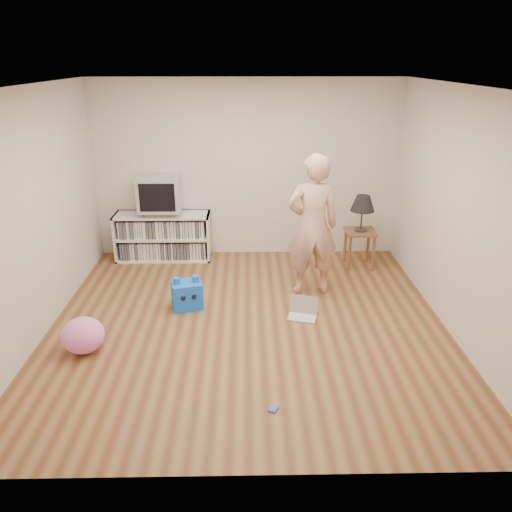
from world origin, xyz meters
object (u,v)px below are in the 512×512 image
object	(u,v)px
media_unit	(163,236)
plush_pink	(83,335)
table_lamp	(363,204)
crt_tv	(160,193)
side_table	(360,239)
person	(312,226)
plush_blue	(187,295)
dvd_deck	(161,212)
laptop	(303,311)

from	to	relation	value
media_unit	plush_pink	distance (m)	2.63
table_lamp	plush_pink	size ratio (longest dim) A/B	1.17
crt_tv	side_table	distance (m)	2.96
crt_tv	person	world-z (taller)	person
table_lamp	plush_blue	world-z (taller)	table_lamp
dvd_deck	table_lamp	xyz separation A→B (m)	(2.88, -0.37, 0.21)
media_unit	table_lamp	bearing A→B (deg)	-7.63
dvd_deck	table_lamp	size ratio (longest dim) A/B	0.87
media_unit	laptop	xyz separation A→B (m)	(1.91, -1.87, -0.29)
crt_tv	person	xyz separation A→B (m)	(2.07, -1.19, -0.12)
plush_blue	dvd_deck	bearing A→B (deg)	93.46
media_unit	laptop	distance (m)	2.69
media_unit	plush_blue	distance (m)	1.72
media_unit	side_table	world-z (taller)	media_unit
crt_tv	plush_pink	xyz separation A→B (m)	(-0.44, -2.56, -0.83)
person	plush_pink	bearing A→B (deg)	23.21
laptop	plush_pink	size ratio (longest dim) A/B	0.88
dvd_deck	person	size ratio (longest dim) A/B	0.25
media_unit	crt_tv	world-z (taller)	crt_tv
side_table	table_lamp	world-z (taller)	table_lamp
plush_blue	crt_tv	bearing A→B (deg)	93.50
table_lamp	plush_pink	bearing A→B (deg)	-146.52
dvd_deck	person	distance (m)	2.40
laptop	plush_blue	world-z (taller)	plush_blue
side_table	table_lamp	distance (m)	0.53
side_table	plush_blue	size ratio (longest dim) A/B	1.33
laptop	person	bearing A→B (deg)	92.26
dvd_deck	crt_tv	distance (m)	0.29
dvd_deck	laptop	xyz separation A→B (m)	(1.91, -1.85, -0.67)
dvd_deck	side_table	world-z (taller)	dvd_deck
crt_tv	plush_pink	world-z (taller)	crt_tv
side_table	plush_pink	xyz separation A→B (m)	(-3.32, -2.20, -0.23)
plush_blue	plush_pink	xyz separation A→B (m)	(-0.97, -0.95, 0.01)
media_unit	side_table	xyz separation A→B (m)	(2.88, -0.39, 0.07)
media_unit	crt_tv	xyz separation A→B (m)	(0.00, -0.02, 0.67)
crt_tv	plush_blue	world-z (taller)	crt_tv
media_unit	dvd_deck	world-z (taller)	dvd_deck
media_unit	plush_blue	size ratio (longest dim) A/B	3.40
crt_tv	dvd_deck	bearing A→B (deg)	90.00
crt_tv	side_table	xyz separation A→B (m)	(2.88, -0.37, -0.60)
plush_blue	plush_pink	world-z (taller)	plush_blue
side_table	media_unit	bearing A→B (deg)	172.37
media_unit	table_lamp	xyz separation A→B (m)	(2.88, -0.39, 0.59)
crt_tv	table_lamp	distance (m)	2.90
dvd_deck	crt_tv	world-z (taller)	crt_tv
plush_blue	plush_pink	distance (m)	1.36
laptop	plush_pink	distance (m)	2.47
person	plush_blue	world-z (taller)	person
person	laptop	size ratio (longest dim) A/B	4.66
table_lamp	plush_blue	bearing A→B (deg)	-152.08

